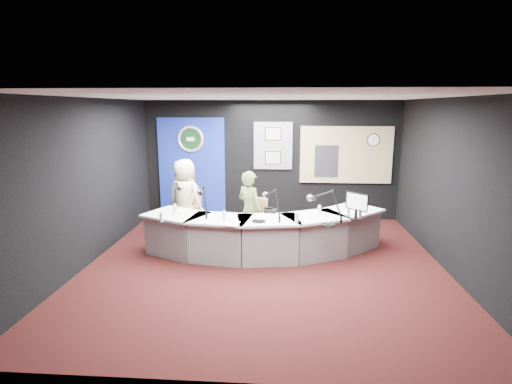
# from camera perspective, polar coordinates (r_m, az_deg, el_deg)

# --- Properties ---
(ground) EXTENTS (6.00, 6.00, 0.00)m
(ground) POSITION_cam_1_polar(r_m,az_deg,el_deg) (6.93, 1.21, -10.35)
(ground) COLOR black
(ground) RESTS_ON ground
(ceiling) EXTENTS (6.00, 6.00, 0.02)m
(ceiling) POSITION_cam_1_polar(r_m,az_deg,el_deg) (6.41, 1.32, 13.46)
(ceiling) COLOR silver
(ceiling) RESTS_ON ground
(wall_back) EXTENTS (6.00, 0.02, 2.80)m
(wall_back) POSITION_cam_1_polar(r_m,az_deg,el_deg) (9.49, 2.13, 4.53)
(wall_back) COLOR black
(wall_back) RESTS_ON ground
(wall_front) EXTENTS (6.00, 0.02, 2.80)m
(wall_front) POSITION_cam_1_polar(r_m,az_deg,el_deg) (3.64, -1.01, -7.93)
(wall_front) COLOR black
(wall_front) RESTS_ON ground
(wall_left) EXTENTS (0.02, 6.00, 2.80)m
(wall_left) POSITION_cam_1_polar(r_m,az_deg,el_deg) (7.31, -22.94, 1.31)
(wall_left) COLOR black
(wall_left) RESTS_ON ground
(wall_right) EXTENTS (0.02, 6.00, 2.80)m
(wall_right) POSITION_cam_1_polar(r_m,az_deg,el_deg) (7.06, 26.38, 0.65)
(wall_right) COLOR black
(wall_right) RESTS_ON ground
(broadcast_desk) EXTENTS (4.50, 1.90, 0.75)m
(broadcast_desk) POSITION_cam_1_polar(r_m,az_deg,el_deg) (7.32, 1.04, -5.98)
(broadcast_desk) COLOR silver
(broadcast_desk) RESTS_ON ground
(backdrop_panel) EXTENTS (1.60, 0.05, 2.30)m
(backdrop_panel) POSITION_cam_1_polar(r_m,az_deg,el_deg) (9.73, -9.16, 3.68)
(backdrop_panel) COLOR navy
(backdrop_panel) RESTS_ON wall_back
(agency_seal) EXTENTS (0.63, 0.07, 0.63)m
(agency_seal) POSITION_cam_1_polar(r_m,az_deg,el_deg) (9.62, -9.34, 7.47)
(agency_seal) COLOR silver
(agency_seal) RESTS_ON backdrop_panel
(seal_center) EXTENTS (0.48, 0.01, 0.48)m
(seal_center) POSITION_cam_1_polar(r_m,az_deg,el_deg) (9.62, -9.34, 7.48)
(seal_center) COLOR black
(seal_center) RESTS_ON backdrop_panel
(pinboard) EXTENTS (0.90, 0.04, 1.10)m
(pinboard) POSITION_cam_1_polar(r_m,az_deg,el_deg) (9.42, 2.45, 6.61)
(pinboard) COLOR slate
(pinboard) RESTS_ON wall_back
(framed_photo_upper) EXTENTS (0.34, 0.02, 0.27)m
(framed_photo_upper) POSITION_cam_1_polar(r_m,az_deg,el_deg) (9.37, 2.46, 8.30)
(framed_photo_upper) COLOR gray
(framed_photo_upper) RESTS_ON pinboard
(framed_photo_lower) EXTENTS (0.34, 0.02, 0.27)m
(framed_photo_lower) POSITION_cam_1_polar(r_m,az_deg,el_deg) (9.42, 2.43, 4.90)
(framed_photo_lower) COLOR gray
(framed_photo_lower) RESTS_ON pinboard
(booth_window_frame) EXTENTS (2.12, 0.06, 1.32)m
(booth_window_frame) POSITION_cam_1_polar(r_m,az_deg,el_deg) (9.55, 12.73, 5.19)
(booth_window_frame) COLOR tan
(booth_window_frame) RESTS_ON wall_back
(booth_glow) EXTENTS (2.00, 0.02, 1.20)m
(booth_glow) POSITION_cam_1_polar(r_m,az_deg,el_deg) (9.54, 12.74, 5.19)
(booth_glow) COLOR #FED2A0
(booth_glow) RESTS_ON booth_window_frame
(equipment_rack) EXTENTS (0.55, 0.02, 0.75)m
(equipment_rack) POSITION_cam_1_polar(r_m,az_deg,el_deg) (9.48, 10.02, 4.34)
(equipment_rack) COLOR black
(equipment_rack) RESTS_ON booth_window_frame
(wall_clock) EXTENTS (0.28, 0.01, 0.28)m
(wall_clock) POSITION_cam_1_polar(r_m,az_deg,el_deg) (9.59, 16.43, 7.13)
(wall_clock) COLOR white
(wall_clock) RESTS_ON booth_window_frame
(armchair_left) EXTENTS (0.71, 0.71, 1.00)m
(armchair_left) POSITION_cam_1_polar(r_m,az_deg,el_deg) (8.43, -10.02, -2.86)
(armchair_left) COLOR tan
(armchair_left) RESTS_ON ground
(armchair_right) EXTENTS (0.79, 0.79, 1.00)m
(armchair_right) POSITION_cam_1_polar(r_m,az_deg,el_deg) (7.55, -0.91, -4.43)
(armchair_right) COLOR tan
(armchair_right) RESTS_ON ground
(draped_jacket) EXTENTS (0.51, 0.25, 0.70)m
(draped_jacket) POSITION_cam_1_polar(r_m,az_deg,el_deg) (8.65, -10.30, -1.66)
(draped_jacket) COLOR #676257
(draped_jacket) RESTS_ON armchair_left
(person_man) EXTENTS (0.93, 0.81, 1.61)m
(person_man) POSITION_cam_1_polar(r_m,az_deg,el_deg) (8.36, -10.09, -0.83)
(person_man) COLOR beige
(person_man) RESTS_ON ground
(person_woman) EXTENTS (0.65, 0.62, 1.49)m
(person_woman) POSITION_cam_1_polar(r_m,az_deg,el_deg) (7.48, -0.91, -2.63)
(person_woman) COLOR #546535
(person_woman) RESTS_ON ground
(computer_monitor) EXTENTS (0.35, 0.36, 0.32)m
(computer_monitor) POSITION_cam_1_polar(r_m,az_deg,el_deg) (6.99, 14.17, -1.32)
(computer_monitor) COLOR black
(computer_monitor) RESTS_ON broadcast_desk
(desk_phone) EXTENTS (0.25, 0.21, 0.06)m
(desk_phone) POSITION_cam_1_polar(r_m,az_deg,el_deg) (7.33, 2.10, -2.71)
(desk_phone) COLOR black
(desk_phone) RESTS_ON broadcast_desk
(headphones_near) EXTENTS (0.19, 0.19, 0.03)m
(headphones_near) POSITION_cam_1_polar(r_m,az_deg,el_deg) (6.60, 10.28, -4.64)
(headphones_near) COLOR black
(headphones_near) RESTS_ON broadcast_desk
(headphones_far) EXTENTS (0.21, 0.21, 0.04)m
(headphones_far) POSITION_cam_1_polar(r_m,az_deg,el_deg) (6.71, 0.40, -4.16)
(headphones_far) COLOR black
(headphones_far) RESTS_ON broadcast_desk
(paper_stack) EXTENTS (0.28, 0.34, 0.00)m
(paper_stack) POSITION_cam_1_polar(r_m,az_deg,el_deg) (7.57, -10.75, -2.61)
(paper_stack) COLOR white
(paper_stack) RESTS_ON broadcast_desk
(notepad) EXTENTS (0.27, 0.34, 0.00)m
(notepad) POSITION_cam_1_polar(r_m,az_deg,el_deg) (6.64, -3.50, -4.51)
(notepad) COLOR white
(notepad) RESTS_ON broadcast_desk
(boom_mic_a) EXTENTS (0.20, 0.74, 0.60)m
(boom_mic_a) POSITION_cam_1_polar(r_m,az_deg,el_deg) (7.64, -11.13, -0.20)
(boom_mic_a) COLOR black
(boom_mic_a) RESTS_ON broadcast_desk
(boom_mic_b) EXTENTS (0.35, 0.69, 0.60)m
(boom_mic_b) POSITION_cam_1_polar(r_m,az_deg,el_deg) (7.18, -7.62, -0.87)
(boom_mic_b) COLOR black
(boom_mic_b) RESTS_ON broadcast_desk
(boom_mic_c) EXTENTS (0.38, 0.68, 0.60)m
(boom_mic_c) POSITION_cam_1_polar(r_m,az_deg,el_deg) (6.90, 2.33, -1.29)
(boom_mic_c) COLOR black
(boom_mic_c) RESTS_ON broadcast_desk
(boom_mic_d) EXTENTS (0.62, 0.49, 0.60)m
(boom_mic_d) POSITION_cam_1_polar(r_m,az_deg,el_deg) (6.87, 9.88, -1.52)
(boom_mic_d) COLOR black
(boom_mic_d) RESTS_ON broadcast_desk
(water_bottles) EXTENTS (3.44, 0.70, 0.18)m
(water_bottles) POSITION_cam_1_polar(r_m,az_deg,el_deg) (6.90, 0.97, -3.08)
(water_bottles) COLOR silver
(water_bottles) RESTS_ON broadcast_desk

